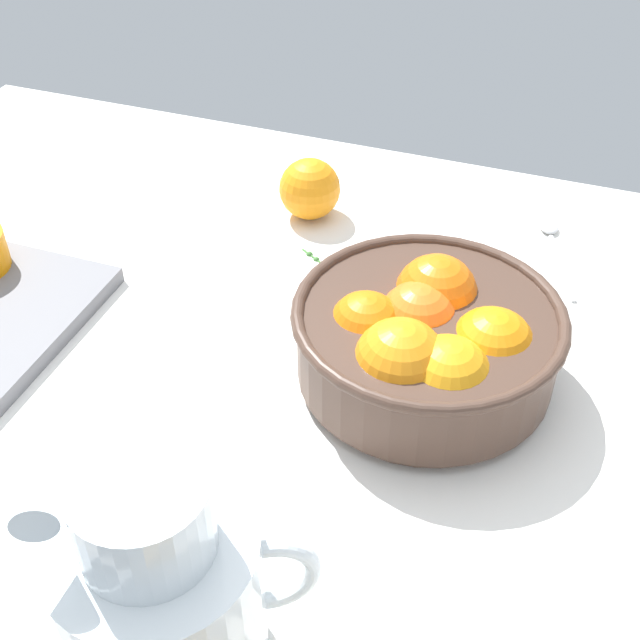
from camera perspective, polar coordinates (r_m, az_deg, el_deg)
ground_plane at (r=82.37cm, az=0.10°, el=-4.64°), size 140.54×92.39×3.00cm
fruit_bowl at (r=77.75cm, az=7.41°, el=-1.43°), size 25.24×25.24×11.13cm
juice_pitcher at (r=58.76cm, az=-11.07°, el=-18.31°), size 16.68×13.50×19.44cm
loose_orange_3 at (r=102.41cm, az=-0.71°, el=8.93°), size 7.45×7.45×7.45cm
spoon at (r=102.10cm, az=15.70°, el=5.01°), size 6.60×15.46×1.00cm
herb_sprig_0 at (r=95.68cm, az=0.09°, el=4.00°), size 5.66×3.69×0.97cm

